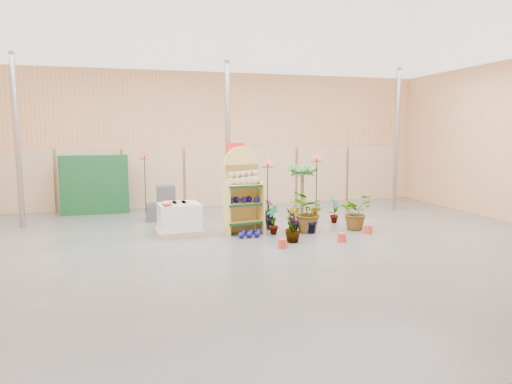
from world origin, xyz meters
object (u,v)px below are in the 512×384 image
(pallet_stack, at_px, (179,219))
(potted_plant_2, at_px, (309,212))
(display_shelf, at_px, (242,194))
(bird_table_front, at_px, (268,163))

(pallet_stack, relative_size, potted_plant_2, 1.11)
(pallet_stack, xyz_separation_m, potted_plant_2, (3.14, -0.60, 0.13))
(display_shelf, bearing_deg, bird_table_front, -6.98)
(display_shelf, height_order, bird_table_front, display_shelf)
(pallet_stack, height_order, potted_plant_2, potted_plant_2)
(pallet_stack, distance_m, potted_plant_2, 3.20)
(display_shelf, xyz_separation_m, pallet_stack, (-1.53, 0.17, -0.59))
(pallet_stack, bearing_deg, bird_table_front, -8.79)
(bird_table_front, distance_m, potted_plant_2, 1.59)
(display_shelf, distance_m, potted_plant_2, 1.73)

